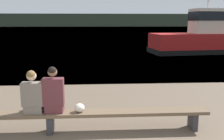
{
  "coord_description": "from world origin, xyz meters",
  "views": [
    {
      "loc": [
        0.25,
        -2.9,
        2.44
      ],
      "look_at": [
        0.76,
        5.39,
        0.82
      ],
      "focal_mm": 40.0,
      "sensor_mm": 36.0,
      "label": 1
    }
  ],
  "objects_px": {
    "bench_main": "(50,116)",
    "person_right": "(54,93)",
    "shopping_bag": "(79,108)",
    "tugboat_red": "(205,39)",
    "person_left": "(33,95)"
  },
  "relations": [
    {
      "from": "tugboat_red",
      "to": "person_right",
      "type": "bearing_deg",
      "value": 139.23
    },
    {
      "from": "tugboat_red",
      "to": "bench_main",
      "type": "bearing_deg",
      "value": 138.95
    },
    {
      "from": "shopping_bag",
      "to": "bench_main",
      "type": "bearing_deg",
      "value": 178.14
    },
    {
      "from": "person_right",
      "to": "shopping_bag",
      "type": "relative_size",
      "value": 4.54
    },
    {
      "from": "person_left",
      "to": "shopping_bag",
      "type": "height_order",
      "value": "person_left"
    },
    {
      "from": "tugboat_red",
      "to": "person_left",
      "type": "bearing_deg",
      "value": 138.0
    },
    {
      "from": "person_left",
      "to": "person_right",
      "type": "height_order",
      "value": "person_right"
    },
    {
      "from": "bench_main",
      "to": "person_left",
      "type": "height_order",
      "value": "person_left"
    },
    {
      "from": "person_left",
      "to": "person_right",
      "type": "xyz_separation_m",
      "value": [
        0.45,
        -0.0,
        0.03
      ]
    },
    {
      "from": "bench_main",
      "to": "tugboat_red",
      "type": "height_order",
      "value": "tugboat_red"
    },
    {
      "from": "person_right",
      "to": "tugboat_red",
      "type": "xyz_separation_m",
      "value": [
        9.55,
        14.08,
        0.16
      ]
    },
    {
      "from": "bench_main",
      "to": "person_right",
      "type": "distance_m",
      "value": 0.54
    },
    {
      "from": "shopping_bag",
      "to": "tugboat_red",
      "type": "height_order",
      "value": "tugboat_red"
    },
    {
      "from": "bench_main",
      "to": "person_right",
      "type": "bearing_deg",
      "value": -2.06
    },
    {
      "from": "person_left",
      "to": "tugboat_red",
      "type": "relative_size",
      "value": 0.11
    }
  ]
}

